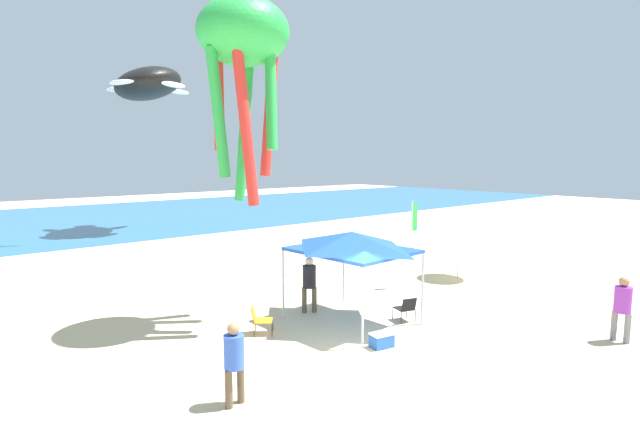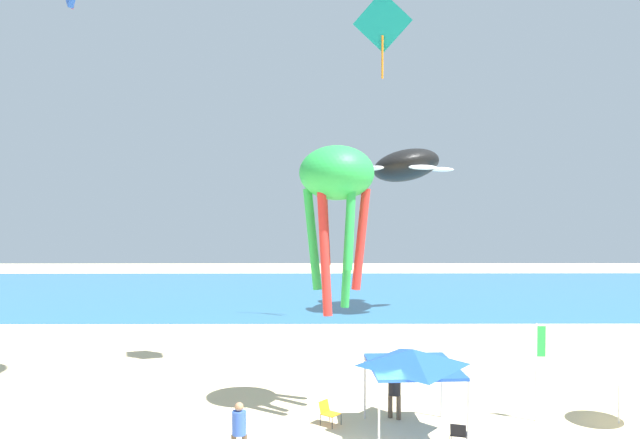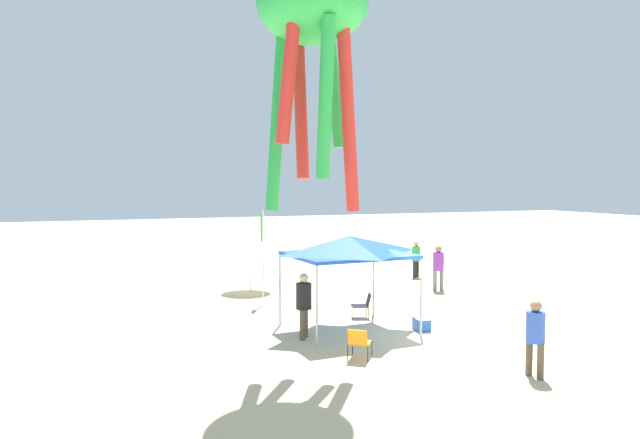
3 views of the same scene
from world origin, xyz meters
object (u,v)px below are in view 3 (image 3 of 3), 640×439
object	(u,v)px
canopy_tent	(348,246)
person_watching_sky	(535,332)
beach_umbrella	(251,248)
folding_chair_right_of_tent	(363,304)
person_far_stroller	(438,264)
person_kite_handler	(416,256)
banner_flag	(263,247)
folding_chair_near_cooler	(359,341)
kite_octopus_green	(312,16)
cooler_box	(422,324)
person_near_umbrella	(304,300)

from	to	relation	value
canopy_tent	person_watching_sky	size ratio (longest dim) A/B	2.00
beach_umbrella	folding_chair_right_of_tent	xyz separation A→B (m)	(-6.12, -2.22, -1.30)
person_far_stroller	person_kite_handler	world-z (taller)	person_far_stroller
banner_flag	person_kite_handler	xyz separation A→B (m)	(3.22, -8.46, -1.09)
folding_chair_near_cooler	person_watching_sky	bearing A→B (deg)	177.56
banner_flag	kite_octopus_green	xyz separation A→B (m)	(-7.16, 0.78, 6.44)
folding_chair_right_of_tent	person_kite_handler	distance (m)	8.90
canopy_tent	cooler_box	distance (m)	3.26
folding_chair_right_of_tent	person_watching_sky	bearing A→B (deg)	27.22
person_watching_sky	kite_octopus_green	xyz separation A→B (m)	(3.07, 4.33, 7.49)
person_far_stroller	person_watching_sky	xyz separation A→B (m)	(-10.14, 3.99, -0.05)
folding_chair_near_cooler	banner_flag	bearing A→B (deg)	-49.00
canopy_tent	folding_chair_right_of_tent	size ratio (longest dim) A/B	4.41
person_kite_handler	folding_chair_right_of_tent	bearing A→B (deg)	14.67
beach_umbrella	banner_flag	world-z (taller)	banner_flag
folding_chair_right_of_tent	kite_octopus_green	bearing A→B (deg)	-22.24
canopy_tent	cooler_box	bearing A→B (deg)	-112.59
beach_umbrella	person_watching_sky	xyz separation A→B (m)	(-12.99, -3.28, -0.72)
folding_chair_near_cooler	person_far_stroller	size ratio (longest dim) A/B	0.43
canopy_tent	folding_chair_right_of_tent	bearing A→B (deg)	-41.32
beach_umbrella	kite_octopus_green	world-z (taller)	kite_octopus_green
beach_umbrella	person_near_umbrella	bearing A→B (deg)	176.18
person_near_umbrella	person_far_stroller	bearing A→B (deg)	156.42
banner_flag	canopy_tent	bearing A→B (deg)	-163.87
canopy_tent	person_kite_handler	size ratio (longest dim) A/B	2.08
beach_umbrella	person_near_umbrella	distance (m)	7.89
beach_umbrella	kite_octopus_green	bearing A→B (deg)	173.96
beach_umbrella	cooler_box	size ratio (longest dim) A/B	2.95
person_kite_handler	kite_octopus_green	bearing A→B (deg)	15.22
banner_flag	person_watching_sky	xyz separation A→B (m)	(-10.23, -3.55, -1.05)
folding_chair_right_of_tent	person_far_stroller	xyz separation A→B (m)	(3.27, -5.05, 0.63)
person_near_umbrella	canopy_tent	bearing A→B (deg)	138.61
cooler_box	banner_flag	xyz separation A→B (m)	(5.52, 3.41, 1.91)
canopy_tent	beach_umbrella	world-z (taller)	canopy_tent
folding_chair_near_cooler	person_near_umbrella	bearing A→B (deg)	-37.48
folding_chair_right_of_tent	person_kite_handler	bearing A→B (deg)	156.25
person_kite_handler	person_near_umbrella	bearing A→B (deg)	10.51
beach_umbrella	folding_chair_near_cooler	world-z (taller)	beach_umbrella
beach_umbrella	cooler_box	xyz separation A→B (m)	(-8.28, -3.14, -1.58)
folding_chair_right_of_tent	person_kite_handler	world-z (taller)	person_kite_handler
folding_chair_right_of_tent	cooler_box	bearing A→B (deg)	41.64
canopy_tent	folding_chair_right_of_tent	xyz separation A→B (m)	(1.30, -1.14, -2.10)
beach_umbrella	folding_chair_right_of_tent	size ratio (longest dim) A/B	2.48
canopy_tent	person_far_stroller	xyz separation A→B (m)	(4.57, -6.19, -1.46)
beach_umbrella	banner_flag	bearing A→B (deg)	174.35
person_far_stroller	person_near_umbrella	xyz separation A→B (m)	(-4.99, 7.79, 0.01)
person_near_umbrella	person_kite_handler	bearing A→B (deg)	167.41
beach_umbrella	folding_chair_right_of_tent	distance (m)	6.64
cooler_box	person_kite_handler	size ratio (longest dim) A/B	0.40
person_near_umbrella	folding_chair_near_cooler	bearing A→B (deg)	48.05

